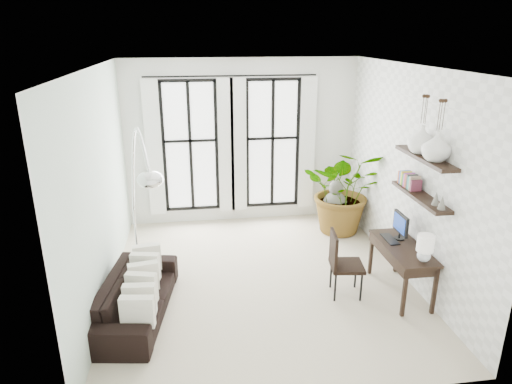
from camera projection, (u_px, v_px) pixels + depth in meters
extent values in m
plane|color=beige|center=(261.00, 279.00, 7.09)|extent=(5.00, 5.00, 0.00)
plane|color=white|center=(262.00, 67.00, 6.03)|extent=(5.00, 5.00, 0.00)
plane|color=silver|center=(100.00, 189.00, 6.26)|extent=(0.00, 5.00, 5.00)
plane|color=white|center=(409.00, 175.00, 6.86)|extent=(0.00, 5.00, 5.00)
plane|color=white|center=(242.00, 142.00, 8.89)|extent=(4.50, 0.00, 4.50)
cube|color=white|center=(190.00, 147.00, 8.75)|extent=(1.00, 0.02, 2.50)
cube|color=white|center=(154.00, 150.00, 8.56)|extent=(0.30, 0.04, 2.60)
cube|color=white|center=(226.00, 147.00, 8.75)|extent=(0.30, 0.04, 2.60)
cube|color=white|center=(272.00, 144.00, 8.96)|extent=(1.00, 0.02, 2.50)
cube|color=white|center=(239.00, 147.00, 8.78)|extent=(0.30, 0.04, 2.60)
cube|color=white|center=(307.00, 144.00, 8.96)|extent=(0.30, 0.04, 2.60)
cylinder|color=black|center=(231.00, 76.00, 8.33)|extent=(3.20, 0.03, 0.03)
cube|color=black|center=(420.00, 196.00, 6.27)|extent=(0.25, 1.30, 0.05)
cube|color=black|center=(425.00, 158.00, 6.09)|extent=(0.25, 1.30, 0.05)
cube|color=#C15430|center=(403.00, 177.00, 6.74)|extent=(0.16, 0.04, 0.18)
cube|color=blue|center=(405.00, 177.00, 6.70)|extent=(0.16, 0.04, 0.18)
cube|color=yellow|center=(406.00, 178.00, 6.66)|extent=(0.16, 0.03, 0.18)
cube|color=#2F8D32|center=(407.00, 179.00, 6.62)|extent=(0.16, 0.04, 0.18)
cube|color=#B04DB4|center=(409.00, 180.00, 6.57)|extent=(0.16, 0.04, 0.18)
cube|color=#D4492F|center=(410.00, 181.00, 6.53)|extent=(0.16, 0.04, 0.18)
cube|color=#424242|center=(412.00, 182.00, 6.49)|extent=(0.16, 0.04, 0.18)
cube|color=teal|center=(413.00, 183.00, 6.45)|extent=(0.16, 0.04, 0.18)
cube|color=tan|center=(415.00, 184.00, 6.41)|extent=(0.16, 0.04, 0.18)
cube|color=brown|center=(416.00, 185.00, 6.36)|extent=(0.16, 0.03, 0.18)
cone|color=gray|center=(436.00, 198.00, 5.86)|extent=(0.10, 0.10, 0.18)
cone|color=gray|center=(442.00, 202.00, 5.72)|extent=(0.10, 0.10, 0.18)
imported|color=black|center=(136.00, 296.00, 6.11)|extent=(1.06, 2.07, 0.58)
cube|color=silver|center=(137.00, 312.00, 5.40)|extent=(0.40, 0.12, 0.40)
cube|color=silver|center=(140.00, 299.00, 5.66)|extent=(0.40, 0.12, 0.40)
cube|color=silver|center=(142.00, 287.00, 5.92)|extent=(0.40, 0.12, 0.40)
cube|color=silver|center=(144.00, 276.00, 6.18)|extent=(0.40, 0.12, 0.40)
cube|color=silver|center=(145.00, 267.00, 6.45)|extent=(0.40, 0.12, 0.40)
cube|color=silver|center=(147.00, 257.00, 6.71)|extent=(0.40, 0.12, 0.40)
imported|color=#2D7228|center=(345.00, 190.00, 8.55)|extent=(1.84, 1.71, 1.67)
cube|color=black|center=(403.00, 248.00, 6.50)|extent=(0.54, 1.27, 0.04)
cube|color=black|center=(401.00, 253.00, 6.53)|extent=(0.49, 1.21, 0.12)
cube|color=black|center=(404.00, 293.00, 6.05)|extent=(0.05, 0.05, 0.70)
cube|color=black|center=(435.00, 291.00, 6.11)|extent=(0.05, 0.05, 0.70)
cube|color=black|center=(371.00, 253.00, 7.14)|extent=(0.05, 0.05, 0.70)
cube|color=black|center=(397.00, 252.00, 7.20)|extent=(0.05, 0.05, 0.70)
cube|color=black|center=(401.00, 223.00, 6.65)|extent=(0.04, 0.42, 0.30)
cube|color=navy|center=(399.00, 223.00, 6.64)|extent=(0.00, 0.36, 0.24)
cube|color=black|center=(390.00, 239.00, 6.71)|extent=(0.15, 0.40, 0.02)
sphere|color=silver|center=(424.00, 256.00, 6.02)|extent=(0.18, 0.18, 0.18)
cylinder|color=white|center=(426.00, 243.00, 5.95)|extent=(0.22, 0.22, 0.22)
cube|color=black|center=(347.00, 266.00, 6.55)|extent=(0.52, 0.52, 0.05)
cube|color=black|center=(334.00, 250.00, 6.46)|extent=(0.10, 0.46, 0.51)
cylinder|color=black|center=(337.00, 288.00, 6.43)|extent=(0.03, 0.03, 0.43)
cylinder|color=black|center=(362.00, 286.00, 6.48)|extent=(0.03, 0.03, 0.43)
cylinder|color=black|center=(330.00, 275.00, 6.78)|extent=(0.03, 0.03, 0.43)
cylinder|color=black|center=(353.00, 274.00, 6.83)|extent=(0.03, 0.03, 0.43)
cylinder|color=silver|center=(139.00, 268.00, 7.32)|extent=(0.37, 0.37, 0.10)
cylinder|color=silver|center=(136.00, 239.00, 7.15)|extent=(0.04, 0.04, 1.03)
ellipsoid|color=silver|center=(150.00, 180.00, 5.66)|extent=(0.33, 0.33, 0.21)
cylinder|color=gray|center=(334.00, 225.00, 8.87)|extent=(0.55, 0.55, 0.16)
ellipsoid|color=gray|center=(335.00, 207.00, 8.75)|extent=(0.49, 0.49, 0.60)
sphere|color=gray|center=(336.00, 188.00, 8.62)|extent=(0.27, 0.27, 0.27)
imported|color=white|center=(437.00, 146.00, 5.78)|extent=(0.37, 0.37, 0.38)
imported|color=white|center=(422.00, 139.00, 6.15)|extent=(0.37, 0.37, 0.38)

